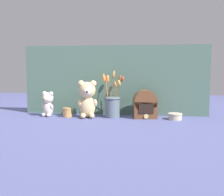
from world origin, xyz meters
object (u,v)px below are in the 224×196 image
(flower_vase, at_px, (112,104))
(vintage_radio, at_px, (145,105))
(teddy_bear_medium, at_px, (48,103))
(decorative_tin_short, at_px, (67,112))
(decorative_tin_tall, at_px, (175,116))
(teddy_bear_large, at_px, (87,98))

(flower_vase, xyz_separation_m, vintage_radio, (0.25, -0.00, -0.00))
(teddy_bear_medium, xyz_separation_m, flower_vase, (0.51, 0.02, 0.00))
(flower_vase, distance_m, decorative_tin_short, 0.36)
(vintage_radio, relative_size, decorative_tin_tall, 2.06)
(decorative_tin_short, bearing_deg, vintage_radio, 2.94)
(flower_vase, distance_m, decorative_tin_tall, 0.48)
(teddy_bear_large, xyz_separation_m, decorative_tin_tall, (0.66, 0.01, -0.13))
(teddy_bear_medium, relative_size, decorative_tin_tall, 1.88)
(teddy_bear_large, bearing_deg, vintage_radio, 5.68)
(vintage_radio, bearing_deg, teddy_bear_medium, -178.41)
(teddy_bear_medium, bearing_deg, teddy_bear_large, -3.95)
(teddy_bear_medium, relative_size, decorative_tin_short, 2.60)
(teddy_bear_large, relative_size, vintage_radio, 1.33)
(teddy_bear_large, xyz_separation_m, teddy_bear_medium, (-0.33, 0.02, -0.05))
(decorative_tin_tall, bearing_deg, teddy_bear_large, -179.03)
(vintage_radio, height_order, decorative_tin_short, vintage_radio)
(flower_vase, bearing_deg, vintage_radio, -0.44)
(flower_vase, bearing_deg, teddy_bear_large, -166.31)
(teddy_bear_medium, height_order, vintage_radio, vintage_radio)
(vintage_radio, height_order, decorative_tin_tall, vintage_radio)
(teddy_bear_large, height_order, flower_vase, flower_vase)
(teddy_bear_medium, relative_size, vintage_radio, 0.92)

